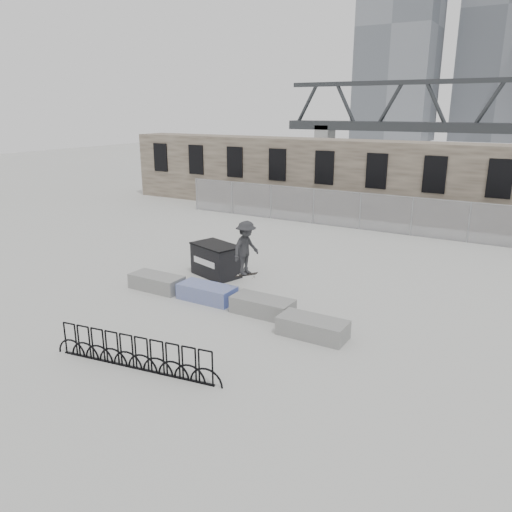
% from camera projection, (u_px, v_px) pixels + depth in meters
% --- Properties ---
extents(ground, '(120.00, 120.00, 0.00)m').
position_uv_depth(ground, '(236.00, 304.00, 16.86)').
color(ground, '#B5B5B0').
rests_on(ground, ground).
extents(stone_wall, '(36.00, 2.58, 4.50)m').
position_uv_depth(stone_wall, '(382.00, 180.00, 29.64)').
color(stone_wall, brown).
rests_on(stone_wall, ground).
extents(chainlink_fence, '(22.06, 0.06, 2.02)m').
position_uv_depth(chainlink_fence, '(360.00, 211.00, 26.90)').
color(chainlink_fence, gray).
rests_on(chainlink_fence, ground).
extents(planter_far_left, '(2.00, 0.90, 0.54)m').
position_uv_depth(planter_far_left, '(157.00, 282.00, 18.12)').
color(planter_far_left, gray).
rests_on(planter_far_left, ground).
extents(planter_center_left, '(2.00, 0.90, 0.54)m').
position_uv_depth(planter_center_left, '(207.00, 292.00, 17.09)').
color(planter_center_left, '#3A4EAE').
rests_on(planter_center_left, ground).
extents(planter_center_right, '(2.00, 0.90, 0.54)m').
position_uv_depth(planter_center_right, '(263.00, 305.00, 15.94)').
color(planter_center_right, gray).
rests_on(planter_center_right, ground).
extents(planter_offset, '(2.00, 0.90, 0.54)m').
position_uv_depth(planter_offset, '(313.00, 327.00, 14.38)').
color(planter_offset, gray).
rests_on(planter_offset, ground).
extents(dumpster, '(2.19, 1.71, 1.27)m').
position_uv_depth(dumpster, '(216.00, 260.00, 19.53)').
color(dumpster, black).
rests_on(dumpster, ground).
extents(bike_rack, '(4.90, 0.75, 0.90)m').
position_uv_depth(bike_rack, '(134.00, 353.00, 12.54)').
color(bike_rack, black).
rests_on(bike_rack, ground).
extents(skateboarder, '(0.82, 1.26, 1.98)m').
position_uv_depth(skateboarder, '(246.00, 248.00, 16.64)').
color(skateboarder, '#29292C').
rests_on(skateboarder, ground).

